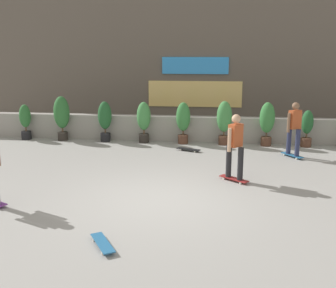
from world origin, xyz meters
TOP-DOWN VIEW (x-y plane):
  - ground_plane at (0.00, 0.00)m, footprint 48.00×48.00m
  - planter_wall at (0.00, 6.00)m, footprint 18.00×0.40m
  - building_backdrop at (0.00, 10.00)m, footprint 20.00×2.08m
  - potted_plant_0 at (-5.77, 5.55)m, footprint 0.41×0.41m
  - potted_plant_1 at (-4.36, 5.55)m, footprint 0.57×0.57m
  - potted_plant_2 at (-2.76, 5.55)m, footprint 0.49×0.49m
  - potted_plant_3 at (-1.35, 5.55)m, footprint 0.49×0.49m
  - potted_plant_4 at (0.05, 5.55)m, footprint 0.49×0.49m
  - potted_plant_5 at (1.48, 5.55)m, footprint 0.52×0.52m
  - potted_plant_6 at (2.93, 5.55)m, footprint 0.51×0.51m
  - potted_plant_7 at (4.27, 5.55)m, footprint 0.39×0.39m
  - skater_by_wall_right at (1.67, 1.45)m, footprint 0.74×0.67m
  - skater_foreground at (3.56, 4.04)m, footprint 0.62×0.77m
  - skateboard_near_camera at (0.33, 4.43)m, footprint 0.82×0.49m
  - skateboard_aside at (-0.64, -2.33)m, footprint 0.60×0.78m

SIDE VIEW (x-z plane):
  - ground_plane at x=0.00m, z-range 0.00..0.00m
  - skateboard_near_camera at x=0.33m, z-range 0.02..0.10m
  - skateboard_aside at x=-0.64m, z-range 0.02..0.10m
  - planter_wall at x=0.00m, z-range 0.00..0.90m
  - potted_plant_7 at x=4.27m, z-range 0.06..1.31m
  - potted_plant_0 at x=-5.77m, z-range 0.07..1.37m
  - potted_plant_2 at x=-2.76m, z-range 0.11..1.56m
  - potted_plant_3 at x=-1.35m, z-range 0.11..1.56m
  - potted_plant_4 at x=0.05m, z-range 0.11..1.57m
  - potted_plant_6 at x=2.93m, z-range 0.12..1.62m
  - potted_plant_5 at x=1.48m, z-range 0.13..1.65m
  - skater_by_wall_right at x=1.67m, z-range 0.09..1.79m
  - skater_foreground at x=3.56m, z-range 0.09..1.79m
  - potted_plant_1 at x=-4.36m, z-range 0.14..1.75m
  - building_backdrop at x=0.00m, z-range 0.00..6.50m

